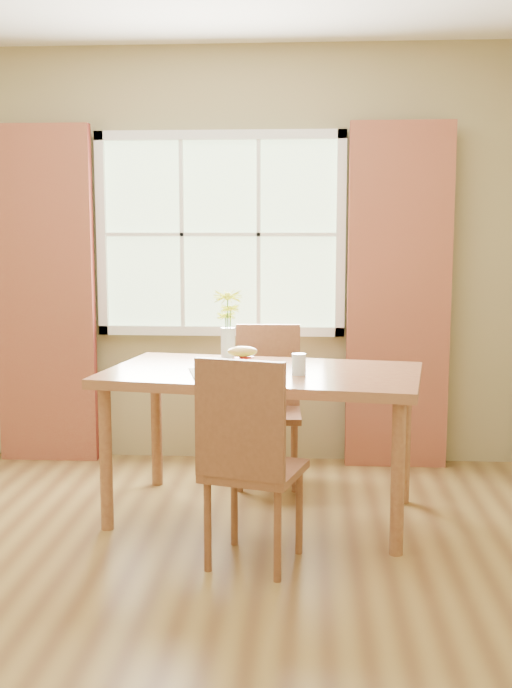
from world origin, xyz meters
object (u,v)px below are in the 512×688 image
Objects in this scene: dining_table at (262,386)px; water_glass at (299,365)px; chair_near at (248,454)px; croissant_sandwich at (242,358)px; flower_vase at (228,319)px; chair_far at (268,396)px.

water_glass reaches higher than dining_table.
croissant_sandwich is at bearing 112.92° from chair_near.
flower_vase is at bearing 100.35° from croissant_sandwich.
croissant_sandwich is (-0.10, -0.71, 0.35)m from chair_far.
chair_near is at bearing -93.32° from chair_far.
chair_far is 0.68m from flower_vase.
chair_near is at bearing -110.34° from water_glass.
dining_table is 0.45m from flower_vase.
dining_table is at bearing -49.15° from flower_vase.
croissant_sandwich reaches higher than water_glass.
flower_vase is at bearing 138.20° from water_glass.
dining_table is 1.85× the size of chair_far.
chair_far is at bearing 99.45° from dining_table.
flower_vase is at bearing -119.19° from chair_far.
chair_far is 2.37× the size of flower_vase.
flower_vase is (-0.10, 0.30, 0.17)m from croissant_sandwich.
water_glass is at bearing 85.58° from chair_near.
flower_vase is (-0.18, 0.94, 0.50)m from chair_near.
chair_near is 9.02× the size of water_glass.
dining_table is 0.67m from chair_far.
water_glass is (0.19, -0.12, 0.13)m from dining_table.
chair_near reaches higher than dining_table.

